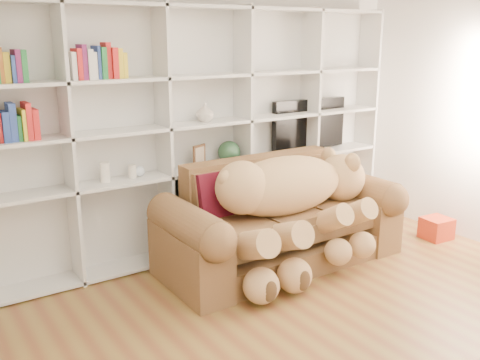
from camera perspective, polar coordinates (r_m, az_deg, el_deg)
floor at (r=3.94m, az=14.39°, el=-17.79°), size 5.00×5.00×0.00m
wall_back at (r=5.35m, az=-4.86°, el=6.87°), size 5.00×0.02×2.70m
bookshelf at (r=5.13m, az=-6.46°, el=5.96°), size 4.43×0.35×2.40m
sofa at (r=5.13m, az=4.19°, el=-4.81°), size 2.32×1.00×0.98m
teddy_bear at (r=4.88m, az=5.58°, el=-1.94°), size 1.81×0.97×1.05m
throw_pillow at (r=4.84m, az=-2.28°, el=-1.68°), size 0.44×0.25×0.46m
gift_box at (r=6.14m, az=20.21°, el=-4.85°), size 0.31×0.29×0.23m
tv at (r=6.04m, az=7.36°, el=5.80°), size 0.98×0.18×0.58m
picture_frame at (r=5.22m, az=-4.37°, el=2.58°), size 0.17×0.09×0.22m
green_vase at (r=5.39m, az=-1.17°, el=2.98°), size 0.23×0.23×0.23m
figurine_tall at (r=4.85m, az=-14.21°, el=0.81°), size 0.10×0.10×0.18m
figurine_short at (r=4.94m, az=-11.41°, el=0.92°), size 0.08×0.08×0.12m
snow_globe at (r=4.97m, az=-10.67°, el=0.92°), size 0.10×0.10×0.10m
shelf_vase at (r=5.18m, az=-3.75°, el=7.23°), size 0.18×0.18×0.18m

